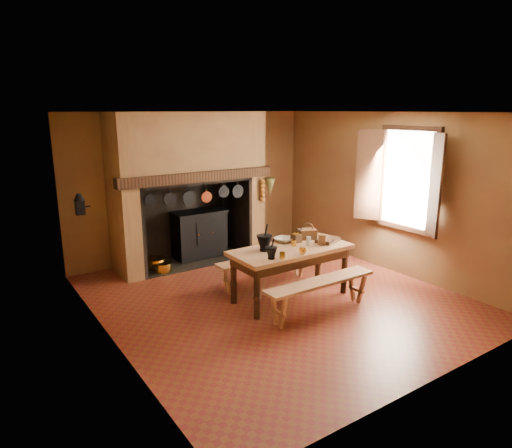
{
  "coord_description": "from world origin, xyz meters",
  "views": [
    {
      "loc": [
        -3.93,
        -5.29,
        2.84
      ],
      "look_at": [
        -0.16,
        0.3,
        1.14
      ],
      "focal_mm": 32.0,
      "sensor_mm": 36.0,
      "label": 1
    }
  ],
  "objects": [
    {
      "name": "wall_front",
      "position": [
        0.0,
        -2.75,
        1.4
      ],
      "size": [
        5.0,
        0.02,
        2.8
      ],
      "primitive_type": "cube",
      "color": "olive",
      "rests_on": "floor"
    },
    {
      "name": "wall_coffee_mill",
      "position": [
        -2.42,
        1.55,
        1.52
      ],
      "size": [
        0.23,
        0.16,
        0.31
      ],
      "color": "black",
      "rests_on": "wall_left"
    },
    {
      "name": "mortar_large",
      "position": [
        -0.23,
        -0.03,
        0.94
      ],
      "size": [
        0.23,
        0.23,
        0.4
      ],
      "rotation": [
        0.0,
        0.0,
        0.38
      ],
      "color": "black",
      "rests_on": "work_table"
    },
    {
      "name": "brass_cup",
      "position": [
        0.14,
        -0.47,
        0.85
      ],
      "size": [
        0.14,
        0.14,
        0.09
      ],
      "primitive_type": "imported",
      "rotation": [
        0.0,
        0.0,
        0.32
      ],
      "color": "gold",
      "rests_on": "work_table"
    },
    {
      "name": "mortar_small",
      "position": [
        -0.36,
        -0.39,
        0.91
      ],
      "size": [
        0.17,
        0.17,
        0.29
      ],
      "rotation": [
        0.0,
        0.0,
        -0.04
      ],
      "color": "black",
      "rests_on": "work_table"
    },
    {
      "name": "bench_front",
      "position": [
        0.19,
        -0.81,
        0.38
      ],
      "size": [
        1.8,
        0.31,
        0.51
      ],
      "color": "tan",
      "rests_on": "floor"
    },
    {
      "name": "mixing_bowl",
      "position": [
        0.29,
        0.17,
        0.85
      ],
      "size": [
        0.36,
        0.36,
        0.07
      ],
      "primitive_type": "imported",
      "rotation": [
        0.0,
        0.0,
        0.31
      ],
      "color": "beige",
      "rests_on": "work_table"
    },
    {
      "name": "wicker_basket",
      "position": [
        0.72,
        0.12,
        0.9
      ],
      "size": [
        0.33,
        0.29,
        0.27
      ],
      "rotation": [
        0.0,
        0.0,
        -0.36
      ],
      "color": "#452F14",
      "rests_on": "work_table"
    },
    {
      "name": "bench_back",
      "position": [
        0.19,
        0.53,
        0.37
      ],
      "size": [
        1.75,
        0.31,
        0.49
      ],
      "color": "tan",
      "rests_on": "floor"
    },
    {
      "name": "onion_string",
      "position": [
        1.0,
        1.79,
        1.33
      ],
      "size": [
        0.12,
        0.1,
        0.46
      ],
      "primitive_type": null,
      "color": "#B27320",
      "rests_on": "chimney_breast"
    },
    {
      "name": "hearth_pans",
      "position": [
        -1.05,
        2.22,
        0.09
      ],
      "size": [
        0.51,
        0.62,
        0.2
      ],
      "color": "gold",
      "rests_on": "floor"
    },
    {
      "name": "chimney_breast",
      "position": [
        -0.3,
        2.31,
        1.81
      ],
      "size": [
        2.95,
        0.96,
        2.8
      ],
      "color": "olive",
      "rests_on": "floor"
    },
    {
      "name": "herb_bunch",
      "position": [
        1.18,
        1.79,
        1.38
      ],
      "size": [
        0.2,
        0.2,
        0.35
      ],
      "primitive_type": "cone",
      "rotation": [
        3.14,
        0.0,
        0.0
      ],
      "color": "brown",
      "rests_on": "chimney_breast"
    },
    {
      "name": "wall_right",
      "position": [
        2.5,
        0.0,
        1.4
      ],
      "size": [
        0.02,
        5.5,
        2.8
      ],
      "primitive_type": "cube",
      "color": "olive",
      "rests_on": "floor"
    },
    {
      "name": "wall_left",
      "position": [
        -2.5,
        0.0,
        1.4
      ],
      "size": [
        0.02,
        5.5,
        2.8
      ],
      "primitive_type": "cube",
      "color": "olive",
      "rests_on": "floor"
    },
    {
      "name": "hanging_pans",
      "position": [
        -0.34,
        1.81,
        1.36
      ],
      "size": [
        1.92,
        0.29,
        0.27
      ],
      "color": "black",
      "rests_on": "chimney_breast"
    },
    {
      "name": "back_wall",
      "position": [
        0.0,
        2.75,
        1.4
      ],
      "size": [
        5.0,
        0.02,
        2.8
      ],
      "primitive_type": "cube",
      "color": "olive",
      "rests_on": "floor"
    },
    {
      "name": "floor",
      "position": [
        0.0,
        0.0,
        0.0
      ],
      "size": [
        5.5,
        5.5,
        0.0
      ],
      "primitive_type": "plane",
      "color": "brown",
      "rests_on": "ground"
    },
    {
      "name": "window",
      "position": [
        2.35,
        -0.4,
        1.7
      ],
      "size": [
        0.39,
        1.75,
        1.76
      ],
      "color": "white",
      "rests_on": "wall_right"
    },
    {
      "name": "wooden_tray",
      "position": [
        0.86,
        -0.21,
        0.84
      ],
      "size": [
        0.43,
        0.36,
        0.06
      ],
      "primitive_type": "cube",
      "rotation": [
        0.0,
        0.0,
        0.32
      ],
      "color": "#391C12",
      "rests_on": "work_table"
    },
    {
      "name": "stoneware_crock",
      "position": [
        0.69,
        -0.27,
        0.89
      ],
      "size": [
        0.14,
        0.14,
        0.16
      ],
      "primitive_type": "cylinder",
      "rotation": [
        0.0,
        0.0,
        0.05
      ],
      "color": "brown",
      "rests_on": "work_table"
    },
    {
      "name": "ceiling",
      "position": [
        0.0,
        0.0,
        2.8
      ],
      "size": [
        5.5,
        5.5,
        0.0
      ],
      "primitive_type": "plane",
      "rotation": [
        3.14,
        0.0,
        0.0
      ],
      "color": "silver",
      "rests_on": "back_wall"
    },
    {
      "name": "brass_mug_b",
      "position": [
        0.28,
        -0.08,
        0.86
      ],
      "size": [
        0.08,
        0.08,
        0.09
      ],
      "primitive_type": "cylinder",
      "rotation": [
        0.0,
        0.0,
        0.04
      ],
      "color": "gold",
      "rests_on": "work_table"
    },
    {
      "name": "brass_mug_a",
      "position": [
        -0.23,
        -0.47,
        0.86
      ],
      "size": [
        0.1,
        0.1,
        0.09
      ],
      "primitive_type": "cylinder",
      "rotation": [
        0.0,
        0.0,
        -0.18
      ],
      "color": "gold",
      "rests_on": "work_table"
    },
    {
      "name": "work_table",
      "position": [
        0.19,
        -0.13,
        0.68
      ],
      "size": [
        1.87,
        0.83,
        0.81
      ],
      "color": "tan",
      "rests_on": "floor"
    },
    {
      "name": "iron_range",
      "position": [
        -0.04,
        2.45,
        0.48
      ],
      "size": [
        1.12,
        0.55,
        1.6
      ],
      "color": "black",
      "rests_on": "floor"
    },
    {
      "name": "glass_jar",
      "position": [
        0.51,
        -0.16,
        0.87
      ],
      "size": [
        0.09,
        0.09,
        0.13
      ],
      "primitive_type": "cylinder",
      "rotation": [
        0.0,
        0.0,
        -0.37
      ],
      "color": "beige",
      "rests_on": "work_table"
    },
    {
      "name": "coffee_grinder",
      "position": [
        0.44,
        0.05,
        0.89
      ],
      "size": [
        0.18,
        0.13,
        0.2
      ],
      "rotation": [
        0.0,
        0.0,
        -0.02
      ],
      "color": "#391C12",
      "rests_on": "work_table"
    }
  ]
}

